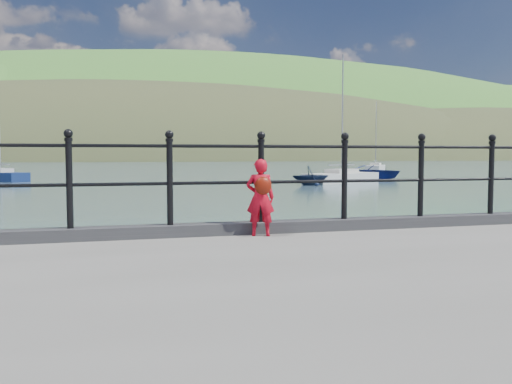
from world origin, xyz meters
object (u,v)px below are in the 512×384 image
object	(u,v)px
launch_blue	(369,172)
sailboat_near	(342,178)
launch_navy	(311,176)
child	(260,197)
railing	(216,171)
sailboat_far	(375,168)
sailboat_port	(1,177)

from	to	relation	value
launch_blue	sailboat_near	xyz separation A→B (m)	(-4.67, -4.77, -0.27)
launch_navy	child	bearing A→B (deg)	161.32
child	sailboat_near	size ratio (longest dim) A/B	0.10
railing	sailboat_far	world-z (taller)	sailboat_far
launch_navy	sailboat_far	xyz separation A→B (m)	(20.55, 29.36, -0.31)
railing	sailboat_port	world-z (taller)	sailboat_port
railing	child	distance (m)	0.66
launch_navy	sailboat_far	size ratio (longest dim) A/B	0.27
launch_blue	sailboat_near	size ratio (longest dim) A/B	0.62
child	sailboat_far	world-z (taller)	sailboat_far
launch_blue	sailboat_port	xyz separation A→B (m)	(-29.09, 4.02, -0.27)
sailboat_far	sailboat_near	xyz separation A→B (m)	(-17.04, -26.66, -0.00)
launch_blue	sailboat_port	world-z (taller)	sailboat_port
railing	child	xyz separation A→B (m)	(0.52, -0.26, -0.32)
child	launch_navy	size ratio (longest dim) A/B	0.40
railing	child	size ratio (longest dim) A/B	18.38
sailboat_port	railing	bearing A→B (deg)	-29.58
railing	launch_navy	world-z (taller)	railing
child	launch_blue	world-z (taller)	child
railing	sailboat_port	xyz separation A→B (m)	(-9.00, 38.40, -1.48)
sailboat_far	sailboat_near	world-z (taller)	sailboat_near
railing	launch_blue	bearing A→B (deg)	59.70
launch_blue	sailboat_port	size ratio (longest dim) A/B	0.79
launch_blue	sailboat_far	bearing A→B (deg)	29.62
child	sailboat_port	bearing A→B (deg)	-57.49
sailboat_port	sailboat_far	bearing A→B (deg)	70.54
sailboat_far	sailboat_port	size ratio (longest dim) A/B	1.22
launch_blue	launch_navy	bearing A→B (deg)	-168.51
sailboat_port	sailboat_near	xyz separation A→B (m)	(24.43, -8.79, 0.00)
launch_navy	railing	bearing A→B (deg)	160.20
sailboat_port	launch_navy	bearing A→B (deg)	18.44
railing	launch_blue	world-z (taller)	railing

